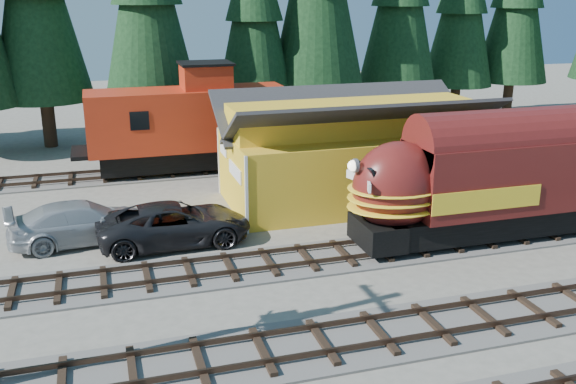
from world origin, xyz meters
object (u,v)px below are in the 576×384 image
object	(u,v)px
pickup_truck_a	(174,224)
pickup_truck_b	(83,222)
depot	(353,141)
caboose	(189,123)
locomotive	(514,181)

from	to	relation	value
pickup_truck_a	pickup_truck_b	distance (m)	3.79
pickup_truck_b	depot	bearing A→B (deg)	-89.35
depot	pickup_truck_a	xyz separation A→B (m)	(-9.09, -3.28, -2.11)
depot	caboose	xyz separation A→B (m)	(-6.81, 7.50, -0.16)
locomotive	pickup_truck_b	bearing A→B (deg)	165.28
depot	pickup_truck_b	world-z (taller)	depot
depot	pickup_truck_a	bearing A→B (deg)	-160.16
depot	locomotive	world-z (taller)	depot
caboose	pickup_truck_b	xyz separation A→B (m)	(-5.85, -9.50, -1.95)
depot	locomotive	distance (m)	7.91
depot	pickup_truck_a	distance (m)	9.89
caboose	pickup_truck_a	distance (m)	11.19
caboose	pickup_truck_b	size ratio (longest dim) A/B	1.87
locomotive	pickup_truck_b	size ratio (longest dim) A/B	2.57
depot	pickup_truck_b	bearing A→B (deg)	-171.03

